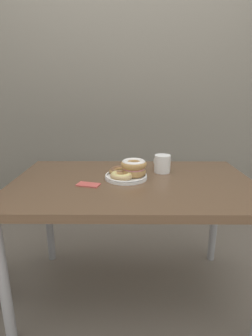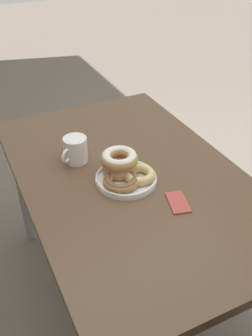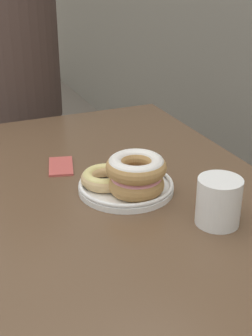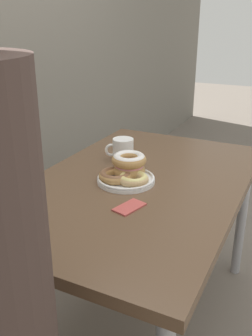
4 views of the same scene
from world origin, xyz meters
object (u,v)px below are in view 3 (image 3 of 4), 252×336
object	(u,v)px
coffee_mug	(219,201)
napkin	(61,166)
dining_table	(118,226)
donut_plate	(129,177)
person_figure	(16,80)

from	to	relation	value
coffee_mug	napkin	distance (m)	0.47
dining_table	napkin	size ratio (longest dim) A/B	10.10
dining_table	napkin	bearing A→B (deg)	-162.66
dining_table	donut_plate	world-z (taller)	donut_plate
dining_table	person_figure	size ratio (longest dim) A/B	0.86
coffee_mug	person_figure	xyz separation A→B (m)	(-1.08, -0.21, 0.02)
dining_table	napkin	world-z (taller)	napkin
napkin	person_figure	bearing A→B (deg)	178.32
coffee_mug	person_figure	distance (m)	1.10
dining_table	person_figure	bearing A→B (deg)	-176.75
person_figure	napkin	bearing A→B (deg)	-1.68
coffee_mug	napkin	bearing A→B (deg)	-150.28
dining_table	person_figure	distance (m)	0.92
donut_plate	napkin	bearing A→B (deg)	-151.26
napkin	coffee_mug	bearing A→B (deg)	29.72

